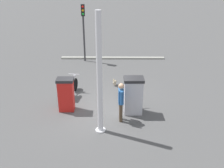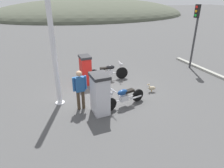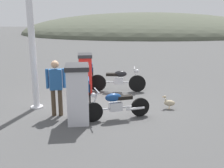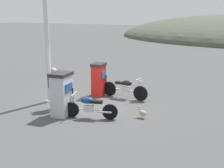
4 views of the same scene
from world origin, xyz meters
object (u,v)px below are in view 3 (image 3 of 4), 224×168
wandering_duck (169,103)px  canopy_support_pole (32,39)px  fuel_pump_far (85,73)px  motorcycle_far_pump (118,79)px  fuel_pump_near (78,93)px  attendant_person (56,85)px  motorcycle_near_pump (116,104)px

wandering_duck → canopy_support_pole: 4.73m
fuel_pump_far → motorcycle_far_pump: fuel_pump_far is taller
fuel_pump_near → attendant_person: size_ratio=0.98×
motorcycle_near_pump → canopy_support_pole: size_ratio=0.43×
motorcycle_far_pump → fuel_pump_near: bearing=-112.7°
motorcycle_near_pump → motorcycle_far_pump: (0.20, 2.86, 0.04)m
wandering_duck → motorcycle_near_pump: bearing=-154.6°
fuel_pump_far → motorcycle_near_pump: 2.97m
motorcycle_near_pump → attendant_person: bearing=169.3°
fuel_pump_far → canopy_support_pole: bearing=-131.4°
attendant_person → canopy_support_pole: canopy_support_pole is taller
attendant_person → wandering_duck: size_ratio=3.87×
fuel_pump_far → motorcycle_near_pump: size_ratio=0.78×
attendant_person → canopy_support_pole: 1.65m
motorcycle_near_pump → canopy_support_pole: 3.28m
wandering_duck → fuel_pump_near: bearing=-160.5°
motorcycle_far_pump → fuel_pump_far: bearing=-175.1°
fuel_pump_far → motorcycle_far_pump: (1.27, 0.11, -0.28)m
motorcycle_near_pump → attendant_person: 1.85m
fuel_pump_near → motorcycle_far_pump: fuel_pump_near is taller
fuel_pump_near → motorcycle_far_pump: size_ratio=0.74×
motorcycle_near_pump → wandering_duck: motorcycle_near_pump is taller
motorcycle_near_pump → attendant_person: (-1.75, 0.33, 0.52)m
fuel_pump_far → fuel_pump_near: bearing=-90.0°
fuel_pump_far → motorcycle_near_pump: fuel_pump_far is taller
fuel_pump_far → wandering_duck: 3.45m
canopy_support_pole → motorcycle_near_pump: bearing=-22.8°
fuel_pump_near → fuel_pump_far: size_ratio=1.08×
wandering_duck → canopy_support_pole: size_ratio=0.09×
fuel_pump_near → canopy_support_pole: canopy_support_pole is taller
motorcycle_near_pump → motorcycle_far_pump: 2.87m
motorcycle_far_pump → wandering_duck: (1.53, -2.04, -0.28)m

